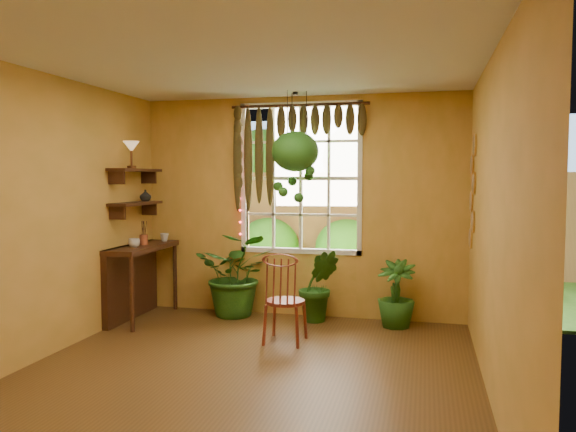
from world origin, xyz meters
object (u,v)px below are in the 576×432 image
potted_plant_left (237,274)px  hanging_basket (295,157)px  potted_plant_mid (319,286)px  windsor_chair (284,313)px  counter_ledge (135,273)px

potted_plant_left → hanging_basket: (0.77, -0.14, 1.42)m
potted_plant_left → hanging_basket: 1.62m
potted_plant_mid → hanging_basket: (-0.26, -0.11, 1.52)m
potted_plant_left → potted_plant_mid: size_ratio=1.21×
windsor_chair → hanging_basket: bearing=97.0°
potted_plant_mid → windsor_chair: bearing=-101.0°
potted_plant_left → hanging_basket: size_ratio=0.81×
windsor_chair → potted_plant_left: (-0.85, 0.96, 0.21)m
windsor_chair → potted_plant_left: windsor_chair is taller
windsor_chair → potted_plant_mid: (0.18, 0.94, 0.12)m
hanging_basket → counter_ledge: bearing=-171.7°
counter_ledge → hanging_basket: (1.93, 0.28, 1.40)m
potted_plant_left → potted_plant_mid: (1.03, -0.03, -0.09)m
windsor_chair → potted_plant_mid: bearing=80.6°
counter_ledge → potted_plant_mid: bearing=10.1°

